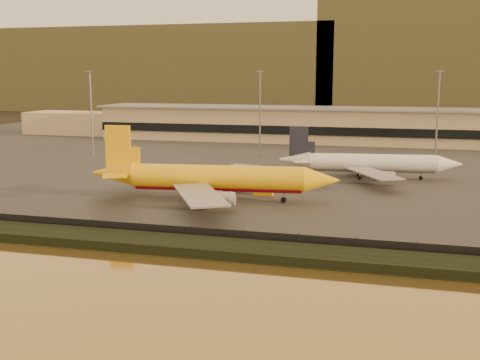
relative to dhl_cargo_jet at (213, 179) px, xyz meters
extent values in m
plane|color=black|center=(3.75, -15.72, -4.53)|extent=(900.00, 900.00, 0.00)
cube|color=black|center=(3.75, -32.72, -3.83)|extent=(320.00, 7.00, 1.40)
cube|color=#2D2D2D|center=(3.75, 79.28, -4.43)|extent=(320.00, 220.00, 0.20)
cube|color=black|center=(3.75, -28.72, -3.23)|extent=(300.00, 0.05, 2.20)
cube|color=#C7B58A|center=(3.75, 109.28, 1.67)|extent=(160.00, 22.00, 12.00)
cube|color=black|center=(3.75, 98.08, 0.67)|extent=(160.00, 0.60, 3.00)
cube|color=gray|center=(3.75, 109.28, 7.97)|extent=(164.00, 24.00, 0.60)
cube|color=#C7B58A|center=(-91.25, 113.28, 0.17)|extent=(50.00, 18.00, 9.00)
cylinder|color=slate|center=(-56.25, 54.28, 8.17)|extent=(0.50, 0.50, 25.00)
cube|color=slate|center=(-56.25, 54.28, 20.87)|extent=(2.20, 2.20, 0.40)
cylinder|color=slate|center=(-6.25, 64.28, 8.17)|extent=(0.50, 0.50, 25.00)
cube|color=slate|center=(-6.25, 64.28, 20.87)|extent=(2.20, 2.20, 0.40)
cylinder|color=slate|center=(43.75, 62.28, 8.17)|extent=(0.50, 0.50, 25.00)
cube|color=slate|center=(43.75, 62.28, 20.87)|extent=(2.20, 2.20, 0.40)
cube|color=brown|center=(-136.25, 324.28, 22.97)|extent=(260.00, 160.00, 55.00)
cylinder|color=yellow|center=(0.88, 0.11, 0.26)|extent=(33.78, 9.02, 4.83)
cylinder|color=#A30918|center=(0.88, 0.11, -0.58)|extent=(32.72, 7.85, 3.77)
cone|color=yellow|center=(20.68, 2.64, 0.26)|extent=(7.06, 5.61, 4.83)
cone|color=yellow|center=(-19.85, -2.53, 0.62)|extent=(8.90, 5.85, 4.83)
cube|color=yellow|center=(-18.93, -2.41, 5.94)|extent=(5.12, 1.03, 8.45)
cube|color=yellow|center=(-18.62, 2.50, 0.99)|extent=(5.42, 5.37, 0.29)
cube|color=yellow|center=(-17.40, -7.09, 0.99)|extent=(6.16, 6.13, 0.29)
cube|color=gray|center=(-1.67, 12.75, -0.58)|extent=(11.60, 21.86, 0.29)
cylinder|color=gray|center=(1.03, 9.94, -1.91)|extent=(5.86, 3.34, 2.66)
cube|color=gray|center=(1.58, -12.77, -0.58)|extent=(15.89, 21.41, 0.29)
cylinder|color=gray|center=(3.49, -9.36, -1.91)|extent=(5.86, 3.34, 2.66)
cylinder|color=black|center=(13.54, 1.73, -3.79)|extent=(1.16, 0.97, 1.06)
cylinder|color=slate|center=(13.54, 1.73, -3.24)|extent=(0.19, 0.19, 2.17)
cylinder|color=black|center=(-2.30, -2.48, -3.79)|extent=(1.16, 0.97, 1.06)
cylinder|color=slate|center=(-2.30, -2.48, -3.24)|extent=(0.19, 0.19, 2.17)
cylinder|color=black|center=(-2.85, 1.83, -3.79)|extent=(1.16, 0.97, 1.06)
cylinder|color=slate|center=(-2.85, 1.83, -3.24)|extent=(0.19, 0.19, 2.17)
cylinder|color=white|center=(28.47, 33.76, -0.47)|extent=(29.47, 7.86, 4.05)
cylinder|color=gray|center=(28.47, 33.76, -1.18)|extent=(28.55, 6.87, 3.16)
cone|color=white|center=(45.75, 36.05, -0.47)|extent=(6.16, 4.77, 4.05)
cone|color=white|center=(10.38, 31.36, -0.17)|extent=(7.77, 4.98, 4.05)
cube|color=#191D2E|center=(11.19, 31.47, 4.29)|extent=(4.46, 0.91, 7.10)
cube|color=white|center=(11.46, 35.60, 0.13)|extent=(4.69, 4.52, 0.24)
cube|color=white|center=(12.52, 27.56, 0.13)|extent=(5.32, 5.22, 0.24)
cube|color=gray|center=(26.20, 44.71, -1.18)|extent=(10.05, 19.08, 0.24)
cylinder|color=gray|center=(28.57, 42.26, -2.30)|extent=(5.12, 2.85, 2.23)
cube|color=gray|center=(29.13, 22.60, -1.18)|extent=(13.94, 18.67, 0.24)
cylinder|color=gray|center=(30.78, 25.58, -2.30)|extent=(5.12, 2.85, 2.23)
cylinder|color=black|center=(39.52, 35.23, -3.88)|extent=(0.98, 0.82, 0.89)
cylinder|color=slate|center=(39.52, 35.23, -3.41)|extent=(0.21, 0.21, 1.82)
cylinder|color=black|center=(25.69, 31.55, -3.88)|extent=(0.98, 0.82, 0.89)
cylinder|color=slate|center=(25.69, 31.55, -3.41)|extent=(0.21, 0.21, 1.82)
cylinder|color=black|center=(25.21, 35.17, -3.88)|extent=(0.98, 0.82, 0.89)
cylinder|color=slate|center=(25.21, 35.17, -3.41)|extent=(0.21, 0.21, 1.82)
cube|color=yellow|center=(8.19, 7.86, -3.44)|extent=(4.00, 1.94, 1.77)
cube|color=white|center=(-19.71, 22.95, -3.36)|extent=(4.51, 2.49, 1.93)
camera|label=1|loc=(35.52, -109.42, 19.92)|focal=45.00mm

